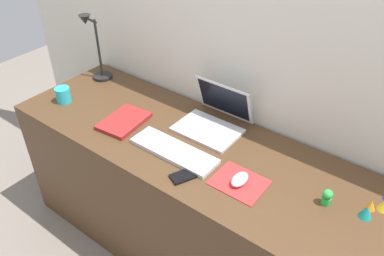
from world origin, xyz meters
The scene contains 14 objects.
ground_plane centered at (0.00, 0.00, 0.00)m, with size 6.00×6.00×0.00m, color slate.
back_wall centered at (0.00, 0.35, 0.81)m, with size 3.07×0.05×1.63m, color silver.
desk centered at (0.00, 0.00, 0.37)m, with size 1.87×0.62×0.74m, color #4C331E.
laptop centered at (0.00, 0.18, 0.79)m, with size 0.30×0.28×0.21m.
keyboard centered at (-0.02, -0.10, 0.75)m, with size 0.41×0.13×0.02m, color silver.
mousepad centered at (0.31, -0.09, 0.74)m, with size 0.21×0.17×0.00m, color red.
mouse centered at (0.31, -0.09, 0.76)m, with size 0.06×0.10×0.03m, color silver.
cell_phone centered at (0.11, -0.18, 0.74)m, with size 0.06×0.13×0.01m, color black.
desk_lamp centered at (-0.79, 0.16, 0.93)m, with size 0.11×0.15×0.39m.
notebook_pad centered at (-0.36, -0.07, 0.75)m, with size 0.17×0.24×0.02m, color maroon.
coffee_mug centered at (-0.76, -0.12, 0.78)m, with size 0.08×0.08×0.08m, color #28B7CC.
toy_figurine_orange centered at (0.77, 0.09, 0.76)m, with size 0.04×0.04×0.04m, color orange.
toy_figurine_green centered at (0.62, 0.01, 0.78)m, with size 0.04×0.04×0.07m.
toy_figurine_teal centered at (0.76, 0.04, 0.77)m, with size 0.05×0.05×0.05m, color teal.
Camera 1 is at (0.84, -1.11, 1.83)m, focal length 36.39 mm.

